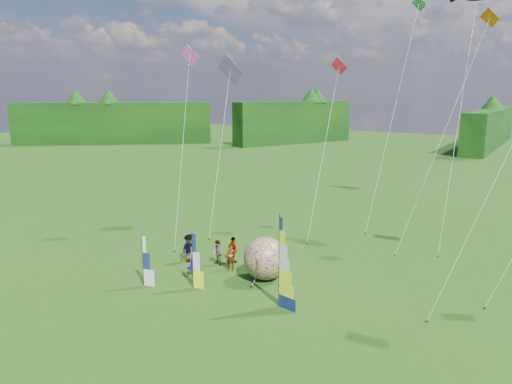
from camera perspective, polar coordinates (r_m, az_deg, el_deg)
The scene contains 18 objects.
ground at distance 25.49m, azimuth -2.97°, elevation -14.03°, with size 220.00×220.00×0.00m, color #2F5C10.
treeline_ring at distance 24.03m, azimuth -3.07°, elevation -5.41°, with size 210.00×210.00×8.00m, color #1C4C0F, non-canonical shape.
feather_banner_main at distance 25.67m, azimuth 2.66°, elevation -8.04°, with size 1.30×0.10×4.79m, color navy, non-canonical shape.
side_banner_left at distance 28.49m, azimuth -7.25°, elevation -7.80°, with size 0.90×0.10×3.19m, color #ECFB1E, non-canonical shape.
side_banner_far at distance 29.31m, azimuth -12.81°, elevation -7.67°, with size 0.89×0.10×2.97m, color white, non-canonical shape.
bol_inflatable at distance 29.60m, azimuth 1.05°, elevation -7.61°, with size 2.55×2.55×2.55m, color #130088.
spectator_a at distance 31.18m, azimuth -2.89°, elevation -7.48°, with size 0.60×0.40×1.65m, color #66594C.
spectator_b at distance 32.12m, azimuth -4.39°, elevation -6.94°, with size 0.79×0.39×1.63m, color #66594C.
spectator_c at distance 32.83m, azimuth -7.66°, elevation -6.38°, with size 1.20×0.44×1.86m, color #66594C.
spectator_d at distance 32.49m, azimuth -2.61°, elevation -6.60°, with size 1.01×0.41×1.73m, color #66594C.
camp_chair at distance 30.83m, azimuth -7.26°, elevation -8.44°, with size 0.57×0.57×0.99m, color #070168, non-canonical shape.
kite_whale at distance 39.20m, azimuth 22.30°, elevation 9.06°, with size 3.59×13.16×19.68m, color black, non-canonical shape.
kite_rainbow_delta at distance 39.56m, azimuth -4.13°, elevation 6.36°, with size 6.90×10.99×14.79m, color #C7502E, non-canonical shape.
kite_parafoil at distance 26.50m, azimuth 26.01°, elevation 3.51°, with size 7.98×9.42×15.66m, color #A61200, non-canonical shape.
small_kite_red at distance 38.66m, azimuth 7.79°, elevation 5.59°, with size 3.44×9.78×14.04m, color red, non-canonical shape.
small_kite_orange at distance 36.79m, azimuth 20.68°, elevation 7.05°, with size 5.82×9.93×17.11m, color orange, non-canonical shape.
small_kite_pink at distance 37.13m, azimuth -8.44°, elevation 6.09°, with size 6.22×9.17×15.02m, color #FB4EA1, non-canonical shape.
small_kite_green at distance 42.76m, azimuth 15.48°, elevation 9.41°, with size 2.71×11.65×19.32m, color green, non-canonical shape.
Camera 1 is at (13.28, -18.74, 11.06)m, focal length 35.00 mm.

